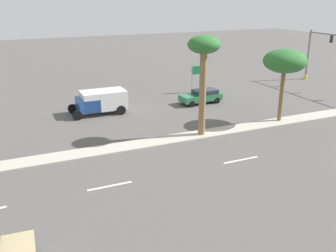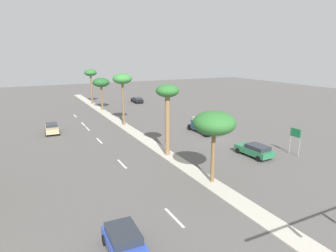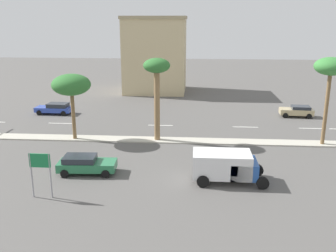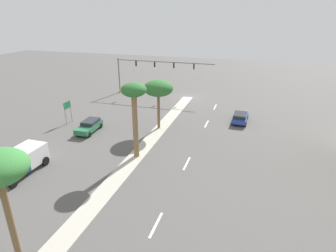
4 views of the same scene
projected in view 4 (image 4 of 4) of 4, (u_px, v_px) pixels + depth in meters
The scene contains 12 objects.
ground_plane at pixel (104, 194), 24.37m from camera, with size 160.00×160.00×0.00m, color #565451.
lane_stripe_inboard at pixel (215, 107), 46.84m from camera, with size 0.20×2.80×0.01m, color silver.
lane_stripe_right at pixel (207, 124), 39.69m from camera, with size 0.20×2.80×0.01m, color silver.
lane_stripe_left at pixel (187, 163), 29.30m from camera, with size 0.20×2.80×0.01m, color silver.
lane_stripe_front at pixel (156, 225), 20.83m from camera, with size 0.20×2.80×0.01m, color silver.
traffic_signal_gantry at pixel (145, 70), 52.26m from camera, with size 18.46×0.53×6.64m.
directional_road_sign at pixel (67, 108), 39.14m from camera, with size 0.10×1.44×3.15m.
palm_tree_far at pixel (158, 89), 36.05m from camera, with size 3.78×3.78×6.49m.
palm_tree_leading at pixel (134, 97), 28.15m from camera, with size 2.57×2.57×8.05m.
sedan_green_left at pixel (89, 126), 36.98m from camera, with size 2.19×4.58×1.43m.
sedan_blue_near at pixel (240, 117), 40.15m from camera, with size 2.15×4.60×1.40m.
box_truck at pixel (21, 161), 27.31m from camera, with size 2.70×5.44×2.24m.
Camera 4 is at (-11.34, 48.96, 14.53)m, focal length 30.27 mm.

